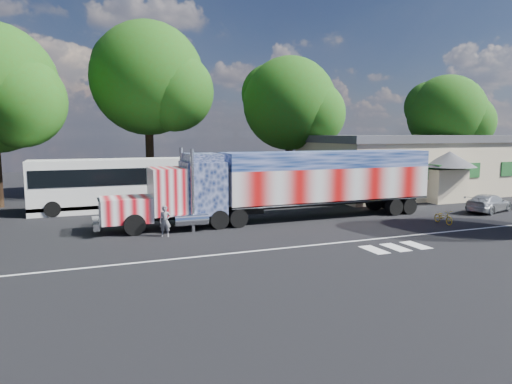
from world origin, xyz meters
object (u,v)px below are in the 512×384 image
object	(u,v)px
coach_bus	(124,184)
tree_far_ne	(448,115)
woman	(165,221)
bicycle	(443,217)
parked_car	(489,203)
tree_n_mid	(150,79)
tree_ne_a	(291,104)
semi_truck	(291,182)

from	to	relation	value
coach_bus	tree_far_ne	distance (m)	35.29
woman	bicycle	bearing A→B (deg)	8.09
parked_car	woman	distance (m)	22.06
tree_n_mid	woman	bearing A→B (deg)	-96.65
coach_bus	tree_ne_a	size ratio (longest dim) A/B	1.00
semi_truck	tree_n_mid	bearing A→B (deg)	112.50
tree_n_mid	semi_truck	bearing A→B (deg)	-67.50
semi_truck	tree_far_ne	size ratio (longest dim) A/B	1.83
coach_bus	tree_n_mid	distance (m)	11.33
semi_truck	tree_n_mid	size ratio (longest dim) A/B	1.43
parked_car	tree_n_mid	world-z (taller)	tree_n_mid
semi_truck	bicycle	xyz separation A→B (m)	(7.90, -4.58, -1.92)
bicycle	tree_n_mid	bearing A→B (deg)	130.39
woman	bicycle	world-z (taller)	woman
tree_ne_a	coach_bus	bearing A→B (deg)	-162.22
parked_car	tree_n_mid	bearing A→B (deg)	32.33
coach_bus	tree_far_ne	bearing A→B (deg)	9.34
woman	tree_far_ne	world-z (taller)	tree_far_ne
tree_n_mid	tree_ne_a	size ratio (longest dim) A/B	1.21
parked_car	woman	world-z (taller)	woman
woman	tree_ne_a	bearing A→B (deg)	62.98
parked_car	tree_far_ne	bearing A→B (deg)	-52.22
woman	coach_bus	bearing A→B (deg)	114.06
parked_car	tree_far_ne	size ratio (longest dim) A/B	0.36
woman	tree_ne_a	xyz separation A→B (m)	(14.20, 14.51, 7.19)
parked_car	tree_ne_a	distance (m)	18.49
woman	tree_far_ne	xyz separation A→B (m)	(33.27, 15.25, 6.59)
coach_bus	parked_car	bearing A→B (deg)	-23.52
parked_car	tree_far_ne	xyz separation A→B (m)	(11.21, 15.75, 6.79)
tree_far_ne	bicycle	bearing A→B (deg)	-133.93
parked_car	tree_ne_a	world-z (taller)	tree_ne_a
semi_truck	tree_ne_a	xyz separation A→B (m)	(6.05, 12.55, 5.68)
tree_ne_a	tree_far_ne	world-z (taller)	tree_ne_a
parked_car	woman	size ratio (longest dim) A/B	2.59
tree_n_mid	tree_far_ne	bearing A→B (deg)	-3.00
woman	tree_n_mid	xyz separation A→B (m)	(1.97, 16.89, 9.13)
bicycle	tree_n_mid	size ratio (longest dim) A/B	0.10
parked_car	tree_far_ne	world-z (taller)	tree_far_ne
semi_truck	tree_far_ne	xyz separation A→B (m)	(25.11, 13.29, 5.07)
bicycle	tree_ne_a	bearing A→B (deg)	100.75
tree_ne_a	semi_truck	bearing A→B (deg)	-115.73
woman	bicycle	distance (m)	16.27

